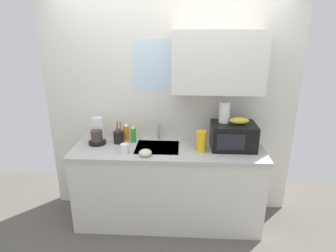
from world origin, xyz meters
TOP-DOWN VIEW (x-y plane):
  - kitchen_wall_assembly at (0.10, 0.31)m, footprint 2.81×0.42m
  - counter_unit at (-0.00, 0.00)m, footprint 2.04×0.63m
  - sink_faucet at (-0.12, 0.24)m, footprint 0.03×0.03m
  - microwave at (0.68, 0.05)m, footprint 0.46×0.35m
  - banana_bunch at (0.73, 0.05)m, footprint 0.20×0.11m
  - paper_towel_roll at (0.58, 0.10)m, footprint 0.11×0.11m
  - coffee_maker at (-0.78, 0.11)m, footprint 0.19×0.21m
  - dish_soap_bottle_green at (-0.40, 0.16)m, footprint 0.06×0.06m
  - dish_soap_bottle_orange at (-0.49, 0.21)m, footprint 0.06×0.06m
  - dish_soap_bottle_pink at (-0.56, 0.16)m, footprint 0.06×0.06m
  - cereal_canister at (0.34, -0.05)m, footprint 0.10×0.10m
  - mug_white at (-0.44, -0.14)m, footprint 0.08×0.08m
  - utensil_crock at (-0.55, 0.12)m, footprint 0.11×0.11m
  - small_bowl at (-0.22, -0.20)m, footprint 0.13×0.13m

SIDE VIEW (x-z plane):
  - counter_unit at x=0.00m, z-range 0.01..0.91m
  - small_bowl at x=-0.22m, z-range 0.90..0.96m
  - mug_white at x=-0.44m, z-range 0.90..0.99m
  - utensil_crock at x=-0.55m, z-range 0.84..1.10m
  - dish_soap_bottle_green at x=-0.40m, z-range 0.89..1.09m
  - dish_soap_bottle_pink at x=-0.56m, z-range 0.89..1.09m
  - dish_soap_bottle_orange at x=-0.49m, z-range 0.89..1.10m
  - sink_faucet at x=-0.12m, z-range 0.90..1.10m
  - coffee_maker at x=-0.78m, z-range 0.86..1.14m
  - cereal_canister at x=0.34m, z-range 0.90..1.12m
  - microwave at x=0.68m, z-range 0.90..1.17m
  - banana_bunch at x=0.73m, z-range 1.17..1.24m
  - paper_towel_roll at x=0.58m, z-range 1.17..1.39m
  - kitchen_wall_assembly at x=0.10m, z-range 0.11..2.61m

